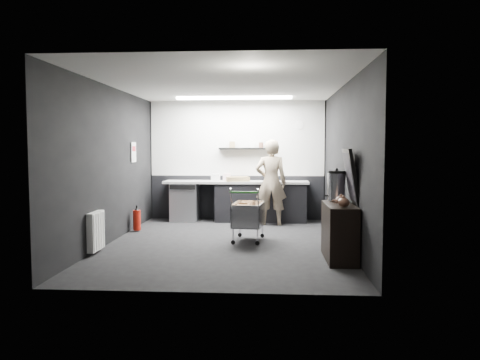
{
  "coord_description": "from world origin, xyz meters",
  "views": [
    {
      "loc": [
        0.76,
        -7.92,
        1.65
      ],
      "look_at": [
        0.22,
        0.4,
        1.06
      ],
      "focal_mm": 35.0,
      "sensor_mm": 36.0,
      "label": 1
    }
  ],
  "objects": [
    {
      "name": "wall_front",
      "position": [
        0.0,
        -2.75,
        1.35
      ],
      "size": [
        5.5,
        0.0,
        5.5
      ],
      "primitive_type": "plane",
      "rotation": [
        -1.57,
        0.0,
        0.0
      ],
      "color": "black",
      "rests_on": "floor"
    },
    {
      "name": "ceiling_strip",
      "position": [
        0.0,
        1.85,
        2.67
      ],
      "size": [
        2.4,
        0.2,
        0.04
      ],
      "primitive_type": "cube",
      "color": "white",
      "rests_on": "ceiling"
    },
    {
      "name": "wall_clock",
      "position": [
        1.4,
        2.72,
        2.15
      ],
      "size": [
        0.2,
        0.03,
        0.2
      ],
      "primitive_type": "cylinder",
      "rotation": [
        1.57,
        0.0,
        0.0
      ],
      "color": "white",
      "rests_on": "wall_back"
    },
    {
      "name": "radiator",
      "position": [
        -1.94,
        -0.9,
        0.35
      ],
      "size": [
        0.1,
        0.5,
        0.6
      ],
      "primitive_type": "cube",
      "color": "white",
      "rests_on": "wall_left"
    },
    {
      "name": "wall_right",
      "position": [
        2.0,
        0.0,
        1.35
      ],
      "size": [
        0.0,
        5.5,
        5.5
      ],
      "primitive_type": "plane",
      "rotation": [
        1.57,
        0.0,
        -1.57
      ],
      "color": "black",
      "rests_on": "floor"
    },
    {
      "name": "dado_panel",
      "position": [
        0.0,
        2.73,
        0.5
      ],
      "size": [
        3.95,
        0.02,
        1.0
      ],
      "primitive_type": "cube",
      "color": "black",
      "rests_on": "wall_back"
    },
    {
      "name": "wall_left",
      "position": [
        -2.0,
        0.0,
        1.35
      ],
      "size": [
        0.0,
        5.5,
        5.5
      ],
      "primitive_type": "plane",
      "rotation": [
        1.57,
        0.0,
        1.57
      ],
      "color": "black",
      "rests_on": "floor"
    },
    {
      "name": "white_container",
      "position": [
        -0.45,
        2.37,
        0.98
      ],
      "size": [
        0.19,
        0.16,
        0.16
      ],
      "primitive_type": "cube",
      "rotation": [
        0.0,
        0.0,
        -0.1
      ],
      "color": "white",
      "rests_on": "prep_counter"
    },
    {
      "name": "cardboard_box",
      "position": [
        0.03,
        2.37,
        0.95
      ],
      "size": [
        0.57,
        0.49,
        0.1
      ],
      "primitive_type": "cube",
      "rotation": [
        0.0,
        0.0,
        0.27
      ],
      "color": "olive",
      "rests_on": "prep_counter"
    },
    {
      "name": "kitchen_wall_panel",
      "position": [
        0.0,
        2.73,
        1.85
      ],
      "size": [
        3.95,
        0.02,
        1.7
      ],
      "primitive_type": "cube",
      "color": "silver",
      "rests_on": "wall_back"
    },
    {
      "name": "pink_tub",
      "position": [
        -0.21,
        2.42,
        0.99
      ],
      "size": [
        0.17,
        0.17,
        0.17
      ],
      "primitive_type": "cylinder",
      "color": "white",
      "rests_on": "prep_counter"
    },
    {
      "name": "floating_shelf",
      "position": [
        0.2,
        2.62,
        1.62
      ],
      "size": [
        1.2,
        0.22,
        0.04
      ],
      "primitive_type": "cube",
      "color": "black",
      "rests_on": "wall_back"
    },
    {
      "name": "wall_back",
      "position": [
        0.0,
        2.75,
        1.35
      ],
      "size": [
        5.5,
        0.0,
        5.5
      ],
      "primitive_type": "plane",
      "rotation": [
        1.57,
        0.0,
        0.0
      ],
      "color": "black",
      "rests_on": "floor"
    },
    {
      "name": "shopping_cart",
      "position": [
        0.37,
        0.23,
        0.44
      ],
      "size": [
        0.58,
        0.88,
        0.92
      ],
      "color": "silver",
      "rests_on": "floor"
    },
    {
      "name": "sideboard",
      "position": [
        1.79,
        -1.03,
        0.52
      ],
      "size": [
        0.46,
        1.09,
        1.63
      ],
      "color": "black",
      "rests_on": "floor"
    },
    {
      "name": "ceiling",
      "position": [
        0.0,
        0.0,
        2.7
      ],
      "size": [
        5.5,
        5.5,
        0.0
      ],
      "primitive_type": "plane",
      "rotation": [
        3.14,
        0.0,
        0.0
      ],
      "color": "silver",
      "rests_on": "wall_back"
    },
    {
      "name": "poster_red_band",
      "position": [
        -1.98,
        1.3,
        1.62
      ],
      "size": [
        0.02,
        0.22,
        0.1
      ],
      "primitive_type": "cube",
      "color": "red",
      "rests_on": "poster"
    },
    {
      "name": "poster",
      "position": [
        -1.98,
        1.3,
        1.55
      ],
      "size": [
        0.02,
        0.3,
        0.4
      ],
      "primitive_type": "cube",
      "color": "silver",
      "rests_on": "wall_left"
    },
    {
      "name": "prep_counter",
      "position": [
        0.14,
        2.42,
        0.46
      ],
      "size": [
        3.2,
        0.61,
        0.9
      ],
      "color": "black",
      "rests_on": "floor"
    },
    {
      "name": "fire_extinguisher",
      "position": [
        -1.85,
        1.02,
        0.24
      ],
      "size": [
        0.15,
        0.15,
        0.49
      ],
      "color": "#B2180B",
      "rests_on": "floor"
    },
    {
      "name": "floor",
      "position": [
        0.0,
        0.0,
        0.0
      ],
      "size": [
        5.5,
        5.5,
        0.0
      ],
      "primitive_type": "plane",
      "color": "black",
      "rests_on": "ground"
    },
    {
      "name": "person",
      "position": [
        0.78,
        1.97,
        0.91
      ],
      "size": [
        0.66,
        0.44,
        1.81
      ],
      "primitive_type": "imported",
      "rotation": [
        0.0,
        0.0,
        3.15
      ],
      "color": "beige",
      "rests_on": "floor"
    }
  ]
}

